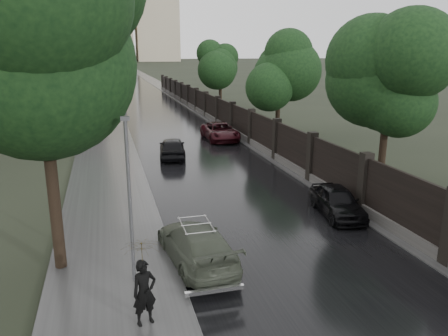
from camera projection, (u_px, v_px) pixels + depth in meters
ground at (320, 285)px, 13.17m from camera, size 800.00×800.00×0.00m
road at (116, 67)px, 190.15m from camera, size 8.00×420.00×0.02m
sidewalk_left at (101, 67)px, 188.60m from camera, size 4.00×420.00×0.16m
verge_right at (129, 67)px, 191.54m from camera, size 3.00×420.00×0.08m
fence_right at (213, 111)px, 43.90m from camera, size 0.45×75.72×2.70m
tree_left_near at (40, 66)px, 12.36m from camera, size 5.44×5.44×9.16m
tree_left_far at (77, 70)px, 37.71m from camera, size 4.25×4.25×7.39m
tree_right_a at (388, 91)px, 21.25m from camera, size 4.08×4.08×7.01m
tree_right_b at (279, 76)px, 34.29m from camera, size 4.08×4.08×7.01m
tree_right_c at (220, 68)px, 51.06m from camera, size 4.08×4.08×7.01m
lamp_post at (130, 201)px, 12.50m from camera, size 0.25×0.12×5.11m
traffic_light at (126, 109)px, 34.73m from camera, size 0.16×0.32×4.00m
stalinist_tower at (106, 1)px, 282.66m from camera, size 92.00×30.00×159.00m
volga_sedan at (197, 244)px, 14.41m from camera, size 2.33×4.68×1.31m
hatchback_left at (172, 148)px, 28.63m from camera, size 2.15×4.25×1.39m
car_right_near at (337, 201)px, 18.60m from camera, size 1.97×3.90×1.27m
car_right_far at (220, 131)px, 34.41m from camera, size 2.32×4.99×1.38m
pedestrian_umbrella at (143, 258)px, 10.61m from camera, size 1.26×1.28×2.69m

